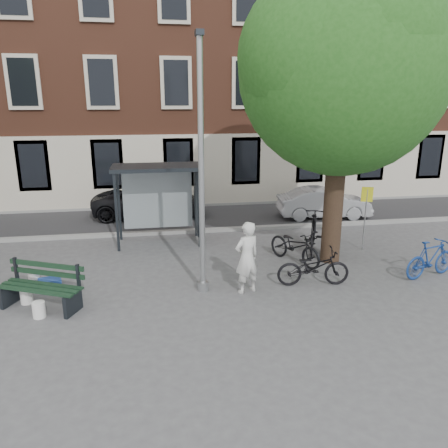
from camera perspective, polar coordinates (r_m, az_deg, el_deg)
ground at (r=11.21m, az=-2.75°, el=-8.66°), size 90.00×90.00×0.00m
road at (r=17.78m, az=-5.38°, el=0.75°), size 40.00×4.00×0.01m
curb_near at (r=15.85m, az=-4.86°, el=-0.94°), size 40.00×0.25×0.12m
curb_far at (r=19.70m, az=-5.81°, el=2.43°), size 40.00×0.25×0.12m
building_row at (r=23.26m, az=-7.03°, el=21.69°), size 30.00×8.00×14.00m
lamppost at (r=10.36m, az=-2.96°, el=5.46°), size 0.28×0.35×6.11m
tree_right at (r=12.63m, az=15.63°, el=19.74°), size 5.76×5.60×8.20m
bus_shelter at (r=14.50m, az=-7.15°, el=4.95°), size 2.85×1.45×2.62m
painter at (r=10.79m, az=3.01°, el=-4.40°), size 0.78×0.66×1.84m
bench at (r=11.00m, az=-22.72°, el=-7.81°), size 2.05×1.39×1.02m
bike_a at (r=11.56m, az=11.58°, el=-5.56°), size 1.93×0.84×0.98m
bike_b at (r=13.08m, az=25.40°, el=-4.10°), size 1.82×0.95×1.05m
bike_c at (r=12.99m, az=9.24°, el=-2.85°), size 1.51×2.07×1.04m
bike_d at (r=14.21m, az=11.62°, el=-0.86°), size 1.38×2.15×1.26m
car_dark at (r=18.11m, az=-9.73°, el=2.90°), size 4.68×2.49×1.25m
car_silver at (r=18.15m, az=12.90°, el=2.70°), size 3.80×1.61×1.22m
blue_crate at (r=12.26m, az=-21.78°, el=-7.11°), size 0.64×0.53×0.20m
bucket_a at (r=11.49m, az=-24.40°, el=-8.57°), size 0.31×0.31×0.36m
bucket_b at (r=10.69m, az=-23.02°, el=-10.26°), size 0.37×0.37×0.36m
bucket_c at (r=12.51m, az=-23.56°, el=-6.46°), size 0.37×0.37×0.36m
notice_sign at (r=14.37m, az=18.09°, el=2.51°), size 0.35×0.14×2.05m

